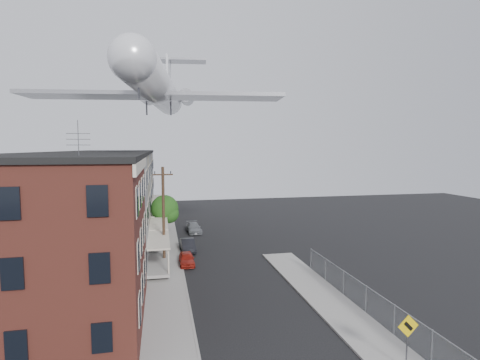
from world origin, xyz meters
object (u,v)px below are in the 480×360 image
object	(u,v)px
car_mid	(188,245)
airplane	(158,88)
warning_sign	(408,333)
street_tree	(166,210)
utility_pole	(164,215)
car_near	(187,259)
car_far	(194,228)

from	to	relation	value
car_mid	airplane	xyz separation A→B (m)	(-2.74, 2.07, 16.23)
warning_sign	car_mid	distance (m)	24.78
warning_sign	street_tree	world-z (taller)	street_tree
utility_pole	car_mid	size ratio (longest dim) A/B	2.33
street_tree	car_mid	size ratio (longest dim) A/B	1.35
car_near	airplane	xyz separation A→B (m)	(-2.30, 6.57, 16.29)
car_far	warning_sign	bearing A→B (deg)	-80.27
warning_sign	street_tree	size ratio (longest dim) A/B	0.54
car_near	car_mid	bearing A→B (deg)	84.49
warning_sign	airplane	distance (m)	31.51
airplane	car_near	bearing A→B (deg)	-70.69
street_tree	car_far	bearing A→B (deg)	38.52
car_near	car_far	world-z (taller)	car_far
street_tree	airplane	xyz separation A→B (m)	(-0.63, -3.73, 13.42)
warning_sign	street_tree	distance (m)	30.96
car_near	car_far	size ratio (longest dim) A/B	0.83
street_tree	car_near	bearing A→B (deg)	-80.78
utility_pole	street_tree	xyz separation A→B (m)	(0.33, 9.92, -1.22)
warning_sign	car_near	distance (m)	20.83
street_tree	car_near	distance (m)	10.83
car_mid	car_far	bearing A→B (deg)	78.90
warning_sign	airplane	size ratio (longest dim) A/B	0.10
street_tree	car_near	xyz separation A→B (m)	(1.67, -10.30, -2.87)
car_mid	airplane	distance (m)	16.59
car_far	car_mid	bearing A→B (deg)	-102.45
warning_sign	car_far	distance (m)	32.59
street_tree	car_mid	world-z (taller)	street_tree
warning_sign	utility_pole	bearing A→B (deg)	120.48
airplane	warning_sign	bearing A→B (deg)	-65.48
street_tree	car_far	size ratio (longest dim) A/B	1.27
car_near	car_mid	xyz separation A→B (m)	(0.44, 4.50, 0.06)
warning_sign	utility_pole	world-z (taller)	utility_pole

